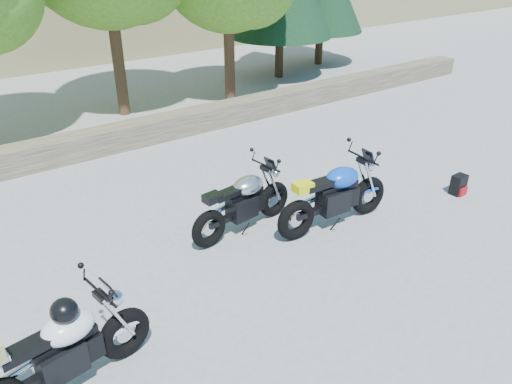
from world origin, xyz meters
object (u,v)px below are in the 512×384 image
Objects in this scene: blue_bike at (335,196)px; backpack at (459,185)px; silver_bike at (243,203)px; white_bike at (60,351)px.

backpack is (2.51, -0.50, -0.34)m from blue_bike.
silver_bike is at bearing 159.73° from backpack.
silver_bike is 5.40× the size of backpack.
blue_bike is at bearing -37.26° from silver_bike.
white_bike is 5.47× the size of backpack.
blue_bike is 5.92× the size of backpack.
white_bike is 0.92× the size of blue_bike.
white_bike reaches higher than silver_bike.
white_bike is (-3.15, -1.51, 0.06)m from silver_bike.
backpack is at bearing -25.29° from silver_bike.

